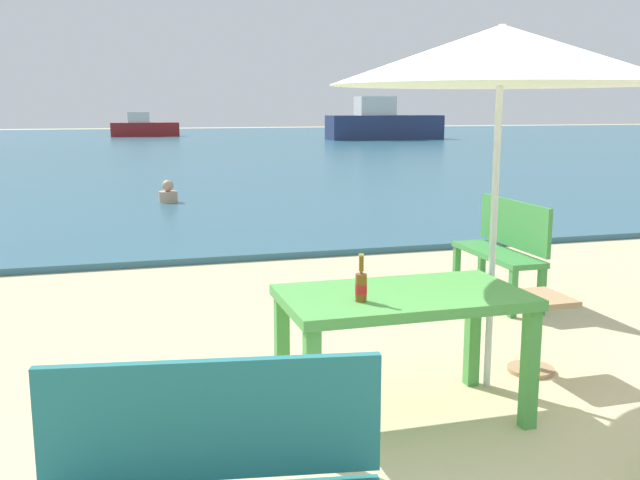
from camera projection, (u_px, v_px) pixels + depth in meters
ground_plane at (512, 438)px, 4.04m from camera, size 120.00×120.00×0.00m
sea_water at (156, 146)px, 32.36m from camera, size 120.00×50.00×0.08m
picnic_table_green at (403, 311)px, 4.20m from camera, size 1.40×0.80×0.76m
beer_bottle_amber at (361, 285)px, 3.97m from camera, size 0.07×0.07×0.26m
patio_umbrella at (501, 55)px, 4.41m from camera, size 2.10×2.10×2.30m
side_table_wood at (533, 323)px, 4.98m from camera, size 0.44×0.44×0.54m
bench_green_right at (504, 244)px, 6.82m from camera, size 0.38×1.21×0.95m
swimmer_person at (168, 194)px, 13.28m from camera, size 0.34×0.34×0.41m
boat_cargo_ship at (144, 128)px, 42.07m from camera, size 3.86×1.05×1.40m
boat_tanker at (383, 124)px, 38.31m from camera, size 6.12×1.67×2.22m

